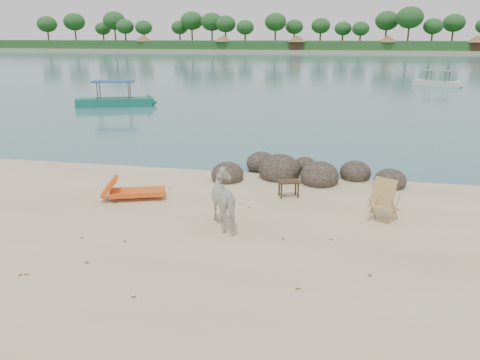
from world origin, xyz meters
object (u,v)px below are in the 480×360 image
object	(u,v)px
boulders	(299,173)
boat_near	(113,85)
lounge_chair	(138,190)
deck_chair	(384,202)
side_table	(289,190)
cow	(228,201)

from	to	relation	value
boulders	boat_near	world-z (taller)	boat_near
lounge_chair	deck_chair	distance (m)	7.14
side_table	cow	bearing A→B (deg)	-137.12
cow	boat_near	size ratio (longest dim) A/B	0.28
deck_chair	boat_near	size ratio (longest dim) A/B	0.18
deck_chair	boulders	bearing A→B (deg)	157.15
cow	side_table	size ratio (longest dim) A/B	2.58
boulders	side_table	size ratio (longest dim) A/B	10.02
cow	boat_near	bearing A→B (deg)	-90.25
boulders	boat_near	xyz separation A→B (m)	(-14.16, 15.08, 1.22)
boulders	lounge_chair	size ratio (longest dim) A/B	3.18
side_table	boat_near	size ratio (longest dim) A/B	0.11
deck_chair	boat_near	distance (m)	24.97
cow	boat_near	world-z (taller)	boat_near
boulders	lounge_chair	world-z (taller)	boulders
boulders	cow	bearing A→B (deg)	-107.64
boat_near	lounge_chair	bearing A→B (deg)	-81.04
deck_chair	boat_near	world-z (taller)	boat_near
cow	lounge_chair	xyz separation A→B (m)	(-3.14, 1.47, -0.40)
boulders	deck_chair	distance (m)	4.31
lounge_chair	cow	bearing A→B (deg)	-44.69
cow	lounge_chair	size ratio (longest dim) A/B	0.82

